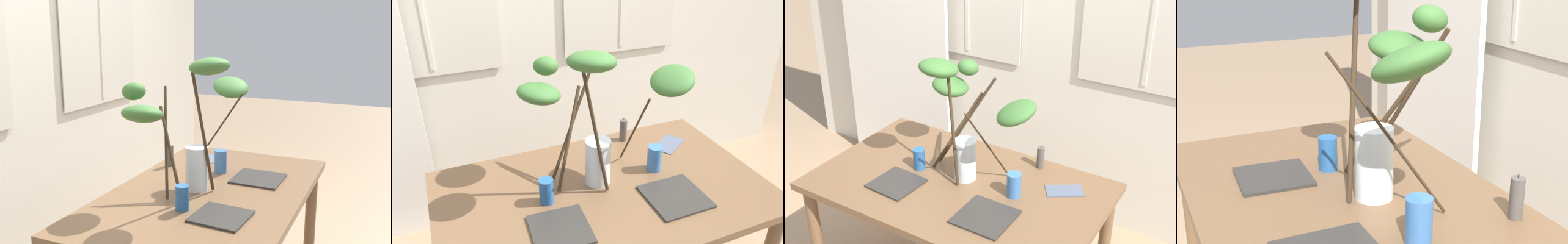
# 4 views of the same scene
# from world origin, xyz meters

# --- Properties ---
(back_wall_with_windows) EXTENTS (4.31, 0.14, 2.88)m
(back_wall_with_windows) POSITION_xyz_m (0.00, 1.12, 1.45)
(back_wall_with_windows) COLOR silver
(back_wall_with_windows) RESTS_ON ground
(curtain_sheer_side) EXTENTS (0.94, 0.03, 2.47)m
(curtain_sheer_side) POSITION_xyz_m (-1.19, 0.95, 1.23)
(curtain_sheer_side) COLOR white
(curtain_sheer_side) RESTS_ON ground
(dining_table) EXTENTS (1.48, 0.90, 0.74)m
(dining_table) POSITION_xyz_m (0.00, 0.00, 0.65)
(dining_table) COLOR brown
(dining_table) RESTS_ON ground
(vase_with_branches) EXTENTS (0.78, 0.58, 0.68)m
(vase_with_branches) POSITION_xyz_m (-0.01, 0.10, 1.13)
(vase_with_branches) COLOR silver
(vase_with_branches) RESTS_ON dining_table
(drinking_glass_blue_left) EXTENTS (0.06, 0.06, 0.12)m
(drinking_glass_blue_left) POSITION_xyz_m (-0.26, 0.02, 0.80)
(drinking_glass_blue_left) COLOR #235693
(drinking_glass_blue_left) RESTS_ON dining_table
(drinking_glass_blue_right) EXTENTS (0.07, 0.07, 0.13)m
(drinking_glass_blue_right) POSITION_xyz_m (0.29, 0.05, 0.80)
(drinking_glass_blue_right) COLOR #386BAD
(drinking_glass_blue_right) RESTS_ON dining_table
(plate_square_left) EXTENTS (0.24, 0.24, 0.01)m
(plate_square_left) POSITION_xyz_m (-0.27, -0.17, 0.75)
(plate_square_left) COLOR #2D2B28
(plate_square_left) RESTS_ON dining_table
(plate_square_right) EXTENTS (0.25, 0.25, 0.01)m
(plate_square_right) POSITION_xyz_m (0.27, -0.17, 0.75)
(plate_square_right) COLOR #2D2B28
(plate_square_right) RESTS_ON dining_table
(napkin_folded) EXTENTS (0.21, 0.19, 0.00)m
(napkin_folded) POSITION_xyz_m (0.49, 0.22, 0.74)
(napkin_folded) COLOR #4C566B
(napkin_folded) RESTS_ON dining_table
(pillar_candle) EXTENTS (0.04, 0.04, 0.13)m
(pillar_candle) POSITION_xyz_m (0.29, 0.37, 0.80)
(pillar_candle) COLOR #514C47
(pillar_candle) RESTS_ON dining_table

